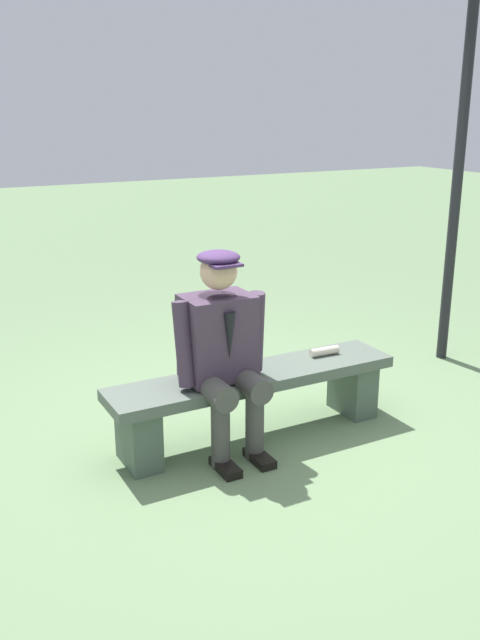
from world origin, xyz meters
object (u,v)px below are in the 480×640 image
bench (254,392)px  seated_man (222,346)px  rolled_magazine (324,351)px  lamp_post (463,118)px

bench → seated_man: size_ratio=1.53×
seated_man → bench: bearing=-167.4°
bench → rolled_magazine: rolled_magazine is taller
seated_man → lamp_post: size_ratio=0.40×
rolled_magazine → lamp_post: lamp_post is taller
rolled_magazine → lamp_post: 2.15m
bench → rolled_magazine: size_ratio=9.23×
lamp_post → bench: bearing=13.8°
bench → lamp_post: lamp_post is taller
bench → rolled_magazine: bearing=-175.7°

